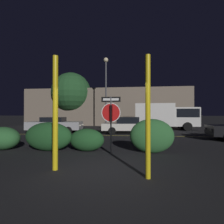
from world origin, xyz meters
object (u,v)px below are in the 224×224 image
object	(u,v)px
hedge_bush_0	(3,138)
hedge_bush_3	(152,136)
passing_car_1	(55,125)
passing_car_2	(129,125)
stop_sign	(111,113)
hedge_bush_1	(49,136)
tree_0	(71,92)
yellow_pole_left	(55,113)
delivery_truck	(166,115)
hedge_bush_2	(87,140)
street_lamp	(106,81)
yellow_pole_right	(148,116)

from	to	relation	value
hedge_bush_0	hedge_bush_3	distance (m)	6.85
passing_car_1	passing_car_2	size ratio (longest dim) A/B	1.01
stop_sign	hedge_bush_1	size ratio (longest dim) A/B	1.11
passing_car_2	tree_0	size ratio (longest dim) A/B	0.63
stop_sign	yellow_pole_left	distance (m)	2.69
hedge_bush_0	delivery_truck	size ratio (longest dim) A/B	0.25
hedge_bush_3	delivery_truck	xyz separation A→B (m)	(2.68, 11.32, 0.78)
hedge_bush_1	hedge_bush_2	xyz separation A→B (m)	(1.75, 0.14, -0.14)
hedge_bush_0	hedge_bush_1	xyz separation A→B (m)	(2.23, 0.04, 0.12)
hedge_bush_3	passing_car_1	bearing A→B (deg)	137.34
hedge_bush_1	hedge_bush_2	distance (m)	1.76
street_lamp	passing_car_1	bearing A→B (deg)	-136.09
yellow_pole_left	hedge_bush_0	world-z (taller)	yellow_pole_left
hedge_bush_2	tree_0	world-z (taller)	tree_0
passing_car_1	hedge_bush_3	bearing A→B (deg)	41.83
passing_car_1	street_lamp	distance (m)	7.11
hedge_bush_2	street_lamp	xyz separation A→B (m)	(-0.82, 10.83, 4.70)
yellow_pole_left	passing_car_2	xyz separation A→B (m)	(1.96, 9.84, -1.02)
delivery_truck	tree_0	distance (m)	13.72
passing_car_2	tree_0	bearing A→B (deg)	-143.62
stop_sign	hedge_bush_3	bearing A→B (deg)	11.47
hedge_bush_0	hedge_bush_1	distance (m)	2.23
tree_0	passing_car_1	bearing A→B (deg)	-78.33
stop_sign	hedge_bush_2	bearing A→B (deg)	162.19
yellow_pole_left	street_lamp	bearing A→B (deg)	92.34
hedge_bush_2	hedge_bush_3	bearing A→B (deg)	-0.58
delivery_truck	hedge_bush_1	bearing A→B (deg)	-31.89
passing_car_1	passing_car_2	bearing A→B (deg)	85.92
yellow_pole_right	passing_car_1	distance (m)	12.42
stop_sign	hedge_bush_2	distance (m)	1.69
tree_0	yellow_pole_left	bearing A→B (deg)	-71.32
hedge_bush_1	tree_0	xyz separation A→B (m)	(-4.98, 16.62, 4.10)
delivery_truck	street_lamp	size ratio (longest dim) A/B	0.83
hedge_bush_1	passing_car_2	bearing A→B (deg)	64.80
hedge_bush_3	passing_car_2	size ratio (longest dim) A/B	0.39
hedge_bush_0	hedge_bush_2	xyz separation A→B (m)	(3.98, 0.18, -0.03)
hedge_bush_3	delivery_truck	world-z (taller)	delivery_truck
delivery_truck	street_lamp	bearing A→B (deg)	-85.23
passing_car_2	delivery_truck	bearing A→B (deg)	131.05
hedge_bush_1	street_lamp	distance (m)	11.92
hedge_bush_2	yellow_pole_left	bearing A→B (deg)	-95.67
passing_car_1	delivery_truck	xyz separation A→B (m)	(10.33, 4.27, 0.79)
hedge_bush_1	hedge_bush_2	size ratio (longest dim) A/B	1.39
yellow_pole_left	hedge_bush_1	world-z (taller)	yellow_pole_left
yellow_pole_left	tree_0	size ratio (longest dim) A/B	0.46
hedge_bush_0	passing_car_2	distance (m)	9.29
hedge_bush_2	tree_0	bearing A→B (deg)	112.23
hedge_bush_2	hedge_bush_1	bearing A→B (deg)	-175.37
hedge_bush_3	yellow_pole_right	bearing A→B (deg)	-97.91
yellow_pole_right	street_lamp	size ratio (longest dim) A/B	0.42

